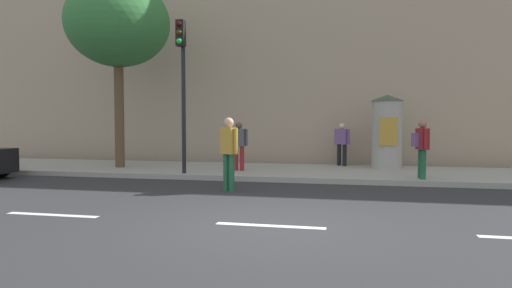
% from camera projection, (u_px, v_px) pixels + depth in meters
% --- Properties ---
extents(ground_plane, '(80.00, 80.00, 0.00)m').
position_uv_depth(ground_plane, '(270.00, 226.00, 7.06)').
color(ground_plane, '#2B2B2D').
extents(sidewalk_curb, '(36.00, 4.00, 0.15)m').
position_uv_depth(sidewalk_curb, '(309.00, 172.00, 13.90)').
color(sidewalk_curb, '#9E9B93').
rests_on(sidewalk_curb, ground_plane).
extents(lane_markings, '(25.80, 0.16, 0.01)m').
position_uv_depth(lane_markings, '(270.00, 226.00, 7.06)').
color(lane_markings, silver).
rests_on(lane_markings, ground_plane).
extents(building_backdrop, '(36.00, 5.00, 11.45)m').
position_uv_depth(building_backdrop, '(320.00, 26.00, 18.49)').
color(building_backdrop, tan).
rests_on(building_backdrop, ground_plane).
extents(traffic_light, '(0.24, 0.45, 4.47)m').
position_uv_depth(traffic_light, '(182.00, 72.00, 12.76)').
color(traffic_light, black).
rests_on(traffic_light, sidewalk_curb).
extents(poster_column, '(1.06, 1.06, 2.42)m').
position_uv_depth(poster_column, '(387.00, 131.00, 14.33)').
color(poster_column, '#9E9B93').
rests_on(poster_column, sidewalk_curb).
extents(street_tree, '(3.43, 3.43, 6.29)m').
position_uv_depth(street_tree, '(118.00, 24.00, 14.55)').
color(street_tree, brown).
rests_on(street_tree, sidewalk_curb).
extents(pedestrian_with_backpack, '(0.50, 0.40, 1.79)m').
position_uv_depth(pedestrian_with_backpack, '(229.00, 148.00, 10.60)').
color(pedestrian_with_backpack, '#1E5938').
rests_on(pedestrian_with_backpack, ground_plane).
extents(pedestrian_in_dark_shirt, '(0.59, 0.40, 1.53)m').
position_uv_depth(pedestrian_in_dark_shirt, '(239.00, 142.00, 13.73)').
color(pedestrian_in_dark_shirt, maroon).
rests_on(pedestrian_in_dark_shirt, sidewalk_curb).
extents(pedestrian_in_red_top, '(0.54, 0.54, 1.49)m').
position_uv_depth(pedestrian_in_red_top, '(342.00, 140.00, 15.20)').
color(pedestrian_in_red_top, black).
rests_on(pedestrian_in_red_top, sidewalk_curb).
extents(pedestrian_tallest, '(0.43, 0.67, 1.58)m').
position_uv_depth(pedestrian_tallest, '(421.00, 144.00, 11.70)').
color(pedestrian_tallest, '#1E5938').
rests_on(pedestrian_tallest, sidewalk_curb).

